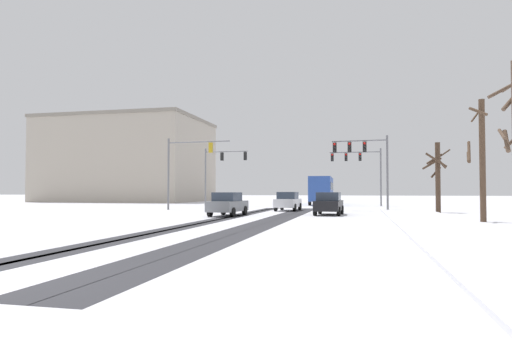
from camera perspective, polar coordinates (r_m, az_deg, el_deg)
name	(u,v)px	position (r m, az deg, el deg)	size (l,w,h in m)	color
wheel_track_left_lane	(278,222)	(25.04, 2.85, -5.86)	(0.96, 37.50, 0.01)	#38383D
wheel_track_right_lane	(262,221)	(25.22, 0.76, -5.83)	(0.94, 37.50, 0.01)	#38383D
wheel_track_center	(208,220)	(26.09, -6.13, -5.69)	(0.88, 37.50, 0.01)	#38383D
wheel_track_oncoming	(218,221)	(25.90, -4.89, -5.72)	(0.84, 37.50, 0.01)	#38383D
sidewalk_kerb_right	(440,226)	(23.24, 22.48, -5.90)	(4.00, 37.50, 0.12)	white
traffic_signal_near_right	(365,156)	(39.83, 13.77, 2.51)	(4.79, 0.55, 6.50)	slate
traffic_signal_near_left	(185,161)	(40.64, -9.09, 1.93)	(6.01, 0.52, 6.50)	slate
traffic_signal_far_left	(220,165)	(50.05, -4.67, 1.41)	(5.04, 0.49, 6.50)	slate
traffic_signal_far_right	(360,164)	(51.67, 13.19, 1.55)	(5.74, 0.42, 6.50)	slate
car_white_lead	(288,201)	(38.60, 4.12, -3.25)	(1.96, 4.17, 1.62)	silver
car_black_second	(329,204)	(32.24, 9.32, -3.50)	(1.99, 4.18, 1.62)	black
car_grey_third	(228,204)	(30.76, -3.65, -3.60)	(2.02, 4.19, 1.62)	slate
bus_oncoming	(322,188)	(55.94, 8.43, -1.60)	(2.90, 11.07, 3.38)	#284793
bare_tree_sidewalk_mid	(481,158)	(27.88, 26.86, 2.11)	(1.11, 1.63, 6.87)	#4C3828
bare_tree_sidewalk_far	(437,174)	(38.00, 22.24, 0.23)	(2.20, 2.18, 5.56)	#423023
office_building_far_left_block	(128,161)	(74.96, -16.04, 1.92)	(24.18, 17.91, 13.18)	#A89E8E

